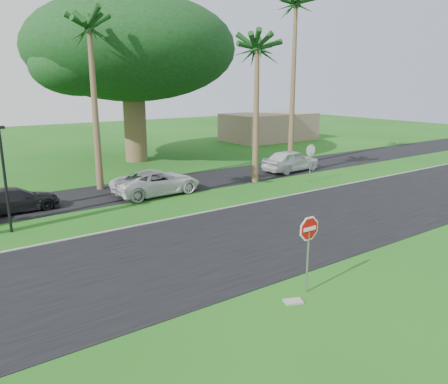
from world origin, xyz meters
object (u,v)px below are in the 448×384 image
stop_sign_far (311,155)px  car_pickup (291,161)px  stop_sign_near (309,239)px  car_dark (15,200)px  car_minivan (157,182)px

stop_sign_far → car_pickup: stop_sign_far is taller
stop_sign_near → stop_sign_far: same height
car_dark → car_pickup: size_ratio=0.92×
stop_sign_far → car_minivan: stop_sign_far is taller
stop_sign_near → car_dark: size_ratio=0.61×
stop_sign_far → car_minivan: (-9.72, 2.81, -1.05)m
car_minivan → car_dark: bearing=80.3°
stop_sign_near → car_dark: stop_sign_near is taller
stop_sign_near → car_minivan: stop_sign_near is taller
car_minivan → car_pickup: car_pickup is taller
car_dark → car_minivan: 7.56m
stop_sign_far → car_dark: size_ratio=0.61×
stop_sign_far → car_pickup: size_ratio=0.57×
stop_sign_near → car_minivan: size_ratio=0.50×
car_pickup → stop_sign_near: bearing=135.6°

